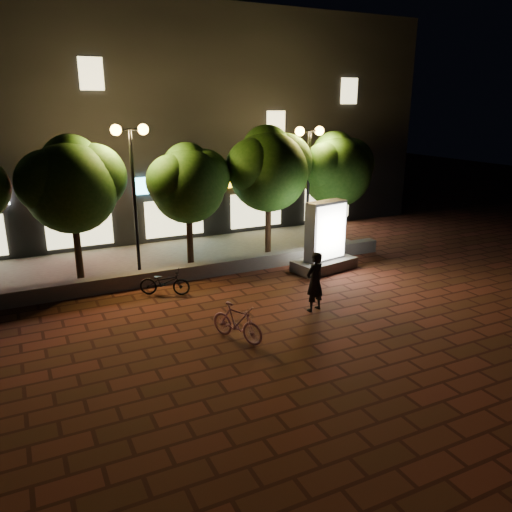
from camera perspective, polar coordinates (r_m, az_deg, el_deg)
ground at (r=14.31m, az=-2.28°, el=-7.38°), size 80.00×80.00×0.00m
retaining_wall at (r=17.71m, az=-7.52°, el=-1.79°), size 16.00×0.45×0.50m
sidewalk at (r=20.06m, az=-9.79°, el=-0.29°), size 16.00×5.00×0.08m
building_block at (r=25.51m, az=-14.67°, el=14.38°), size 28.00×8.12×11.30m
tree_left at (r=17.69m, az=-20.22°, el=7.95°), size 3.60×3.00×4.89m
tree_mid at (r=18.55m, az=-7.71°, el=8.48°), size 3.24×2.70×4.50m
tree_right at (r=19.78m, az=1.50°, el=10.17°), size 3.72×3.10×5.07m
tree_far_right at (r=21.46m, az=9.21°, el=9.96°), size 3.48×2.90×4.76m
street_lamp_left at (r=17.66m, az=-13.96°, el=10.38°), size 1.26×0.36×5.18m
street_lamp_right at (r=20.33m, az=6.05°, el=11.19°), size 1.26×0.36×4.98m
ad_kiosk at (r=18.48m, az=7.86°, el=1.53°), size 2.56×1.62×2.57m
scooter_pink at (r=13.02m, az=-2.17°, el=-7.57°), size 1.14×1.67×0.98m
rider at (r=14.78m, az=6.70°, el=-2.92°), size 0.75×0.60×1.81m
scooter_parked at (r=16.30m, az=-10.37°, el=-2.95°), size 1.69×1.27×0.85m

